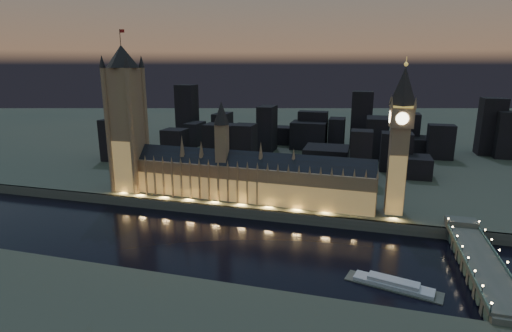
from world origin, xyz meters
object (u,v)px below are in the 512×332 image
(palace_of_westminster, at_px, (245,177))
(elizabeth_tower, at_px, (400,129))
(westminster_bridge, at_px, (479,263))
(river_boat, at_px, (393,284))
(victoria_tower, at_px, (126,113))

(palace_of_westminster, relative_size, elizabeth_tower, 1.82)
(westminster_bridge, bearing_deg, palace_of_westminster, 157.37)
(palace_of_westminster, xyz_separation_m, elizabeth_tower, (113.98, 0.18, 43.55))
(westminster_bridge, bearing_deg, elizabeth_tower, 122.98)
(river_boat, bearing_deg, elizabeth_tower, 87.43)
(elizabeth_tower, xyz_separation_m, westminster_bridge, (42.42, -65.37, -63.93))
(victoria_tower, relative_size, river_boat, 2.64)
(victoria_tower, relative_size, westminster_bridge, 1.18)
(palace_of_westminster, distance_m, river_boat, 146.00)
(westminster_bridge, bearing_deg, river_boat, -149.20)
(palace_of_westminster, bearing_deg, elizabeth_tower, 0.09)
(elizabeth_tower, distance_m, westminster_bridge, 100.79)
(elizabeth_tower, height_order, westminster_bridge, elizabeth_tower)
(westminster_bridge, height_order, river_boat, westminster_bridge)
(palace_of_westminster, xyz_separation_m, river_boat, (109.81, -92.97, -24.81))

